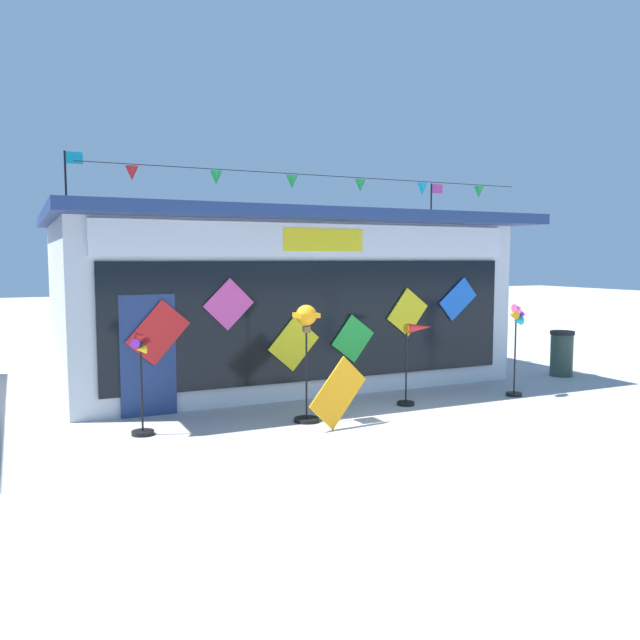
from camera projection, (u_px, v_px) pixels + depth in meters
ground_plane at (459, 446)px, 8.94m from camera, size 80.00×80.00×0.00m
kite_shop_building at (273, 297)px, 14.10m from camera, size 9.18×5.97×4.60m
wind_spinner_far_left at (142, 377)px, 9.41m from camera, size 0.33×0.33×1.53m
wind_spinner_left at (306, 335)px, 10.14m from camera, size 0.40×0.40×1.86m
wind_spinner_center_left at (415, 348)px, 11.41m from camera, size 0.69×0.30×1.45m
wind_spinner_center_right at (517, 332)px, 12.06m from camera, size 0.39×0.29×1.74m
trash_bin at (562, 353)px, 14.23m from camera, size 0.52×0.52×1.00m
display_kite_on_ground at (338, 393)px, 9.88m from camera, size 1.08×0.26×1.08m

